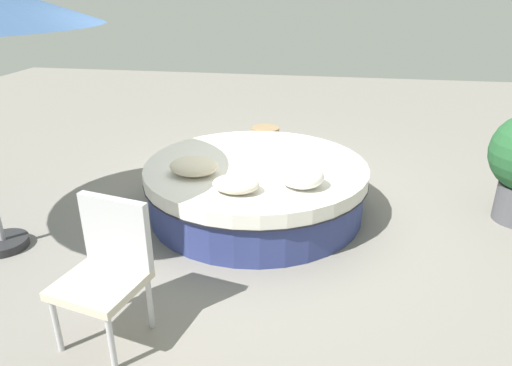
{
  "coord_description": "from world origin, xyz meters",
  "views": [
    {
      "loc": [
        0.75,
        -4.37,
        2.26
      ],
      "look_at": [
        0.0,
        0.0,
        0.33
      ],
      "focal_mm": 32.17,
      "sensor_mm": 36.0,
      "label": 1
    }
  ],
  "objects": [
    {
      "name": "throw_pillow_0",
      "position": [
        -0.55,
        -0.39,
        0.63
      ],
      "size": [
        0.48,
        0.39,
        0.17
      ],
      "primitive_type": "ellipsoid",
      "color": "beige",
      "rests_on": "round_bed"
    },
    {
      "name": "ground_plane",
      "position": [
        0.0,
        0.0,
        0.0
      ],
      "size": [
        16.0,
        16.0,
        0.0
      ],
      "primitive_type": "plane",
      "color": "gray"
    },
    {
      "name": "throw_pillow_2",
      "position": [
        0.51,
        -0.51,
        0.65
      ],
      "size": [
        0.41,
        0.36,
        0.21
      ],
      "primitive_type": "ellipsoid",
      "color": "white",
      "rests_on": "round_bed"
    },
    {
      "name": "round_bed",
      "position": [
        0.0,
        0.0,
        0.28
      ],
      "size": [
        2.32,
        2.32,
        0.54
      ],
      "color": "navy",
      "rests_on": "ground_plane"
    },
    {
      "name": "patio_chair",
      "position": [
        -0.66,
        -1.99,
        0.56
      ],
      "size": [
        0.61,
        0.6,
        0.98
      ],
      "rotation": [
        0.0,
        0.0,
        2.93
      ],
      "color": "#B7B7BC",
      "rests_on": "ground_plane"
    },
    {
      "name": "side_table",
      "position": [
        -0.16,
        1.69,
        0.21
      ],
      "size": [
        0.39,
        0.39,
        0.43
      ],
      "primitive_type": "cylinder",
      "color": "#997A56",
      "rests_on": "ground_plane"
    },
    {
      "name": "throw_pillow_1",
      "position": [
        -0.06,
        -0.71,
        0.62
      ],
      "size": [
        0.43,
        0.31,
        0.15
      ],
      "primitive_type": "ellipsoid",
      "color": "beige",
      "rests_on": "round_bed"
    }
  ]
}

